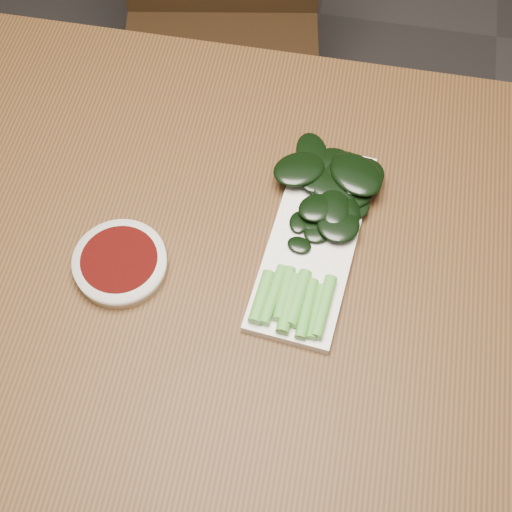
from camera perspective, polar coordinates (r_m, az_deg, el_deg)
name	(u,v)px	position (r m, az deg, el deg)	size (l,w,h in m)	color
ground	(239,419)	(1.67, -1.41, -12.93)	(6.00, 6.00, 0.00)	#302E2E
table	(229,285)	(1.03, -2.21, -2.35)	(1.40, 0.80, 0.75)	#452B13
chair_far	(220,34)	(1.62, -2.90, 17.32)	(0.50, 0.50, 0.89)	black
sauce_bowl	(120,263)	(0.97, -10.80, -0.57)	(0.13, 0.13, 0.03)	white
serving_plate	(313,240)	(0.98, 4.59, 1.26)	(0.14, 0.32, 0.01)	white
gai_lan	(329,205)	(0.99, 5.89, 4.07)	(0.18, 0.33, 0.03)	#51A338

